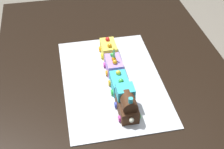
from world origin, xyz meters
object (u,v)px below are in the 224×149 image
cake_car_caboose_lavender (114,65)px  birthday_candle (114,52)px  cake_locomotive (127,103)px  cake_car_tanker_lemon (109,48)px  cake_car_gondola_turquoise (120,83)px  dining_table (114,89)px

cake_car_caboose_lavender → birthday_candle: bearing=180.0°
cake_locomotive → birthday_candle: 0.25m
cake_car_tanker_lemon → cake_locomotive: bearing=180.0°
cake_locomotive → cake_car_gondola_turquoise: size_ratio=1.40×
cake_car_gondola_turquoise → cake_car_tanker_lemon: bearing=0.0°
birthday_candle → dining_table: bearing=169.0°
dining_table → birthday_candle: bearing=-11.0°
dining_table → birthday_candle: (0.00, -0.00, 0.21)m
dining_table → cake_locomotive: 0.29m
dining_table → cake_locomotive: cake_locomotive is taller
cake_locomotive → cake_car_gondola_turquoise: cake_locomotive is taller
cake_car_tanker_lemon → birthday_candle: birthday_candle is taller
birthday_candle → cake_locomotive: bearing=-180.0°
dining_table → cake_car_caboose_lavender: cake_car_caboose_lavender is taller
dining_table → birthday_candle: 0.21m
cake_car_gondola_turquoise → cake_car_caboose_lavender: (0.12, 0.00, 0.00)m
cake_car_tanker_lemon → dining_table: bearing=179.7°
cake_car_gondola_turquoise → cake_car_caboose_lavender: 0.12m
cake_car_caboose_lavender → birthday_candle: 0.07m
cake_locomotive → birthday_candle: birthday_candle is taller
cake_car_caboose_lavender → dining_table: bearing=170.5°
cake_car_caboose_lavender → cake_car_gondola_turquoise: bearing=-180.0°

